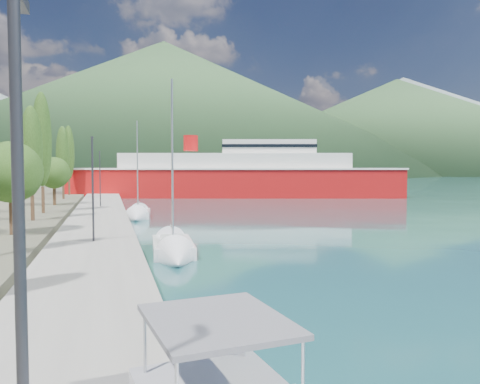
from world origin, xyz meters
name	(u,v)px	position (x,y,z in m)	size (l,w,h in m)	color
ground	(138,185)	(0.00, 120.00, 0.00)	(1400.00, 1400.00, 0.00)	#1C4D52
quay	(98,223)	(-9.00, 26.00, 0.40)	(5.00, 88.00, 0.80)	gray
hills_far	(218,115)	(138.59, 618.73, 77.39)	(1480.00, 900.00, 180.00)	slate
hills_near	(237,116)	(98.04, 372.50, 49.18)	(1010.00, 520.00, 115.00)	#2F502D
tree_row	(39,157)	(-14.19, 31.08, 6.05)	(3.98, 65.44, 11.57)	#47301E
lamp_posts	(93,184)	(-9.00, 14.05, 4.08)	(0.15, 48.58, 6.06)	#2D2D33
sailboat_near	(175,253)	(-4.63, 11.02, 0.30)	(2.88, 7.86, 11.08)	silver
sailboat_mid	(137,216)	(-5.43, 32.11, 0.30)	(3.10, 7.49, 10.69)	silver
ferry	(237,177)	(13.56, 64.25, 3.42)	(57.75, 27.15, 11.25)	#B91011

